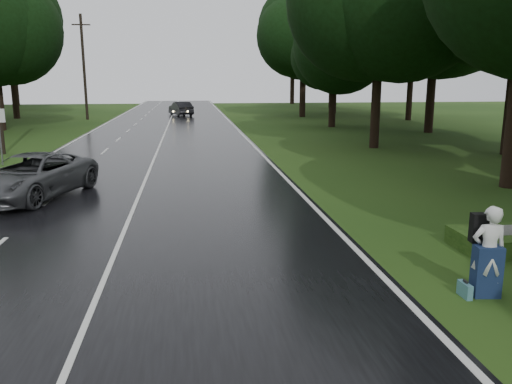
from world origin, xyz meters
TOP-DOWN VIEW (x-y plane):
  - ground at (0.00, 0.00)m, footprint 160.00×160.00m
  - road at (0.00, 20.00)m, footprint 12.00×140.00m
  - lane_center at (0.00, 20.00)m, footprint 0.12×140.00m
  - grey_car at (-3.67, 8.07)m, footprint 4.18×6.02m
  - far_car at (1.00, 49.14)m, footprint 2.96×5.01m
  - hitchhiker at (7.43, -1.73)m, footprint 0.70×0.65m
  - suitcase at (7.02, -1.75)m, footprint 0.12×0.40m
  - culvert at (9.41, 0.79)m, footprint 1.23×0.62m
  - utility_pole_mid at (-8.50, 19.77)m, footprint 1.80×0.28m
  - utility_pole_far at (-8.50, 44.96)m, footprint 1.80×0.28m
  - road_sign_b at (-7.20, 15.76)m, footprint 0.65×0.10m
  - tree_left_e at (-13.26, 34.12)m, footprint 8.90×8.90m
  - tree_left_f at (-16.20, 47.51)m, footprint 11.53×11.53m
  - tree_right_c at (14.07, 7.76)m, footprint 9.67×9.67m
  - tree_right_d at (13.01, 19.71)m, footprint 9.71×9.71m
  - tree_right_e at (14.25, 33.68)m, footprint 7.30×7.30m
  - tree_right_f at (14.32, 45.96)m, footprint 10.07×10.07m

SIDE VIEW (x-z plane):
  - ground at x=0.00m, z-range 0.00..0.00m
  - culvert at x=9.41m, z-range -0.31..0.31m
  - utility_pole_mid at x=-8.50m, z-range -5.17..5.17m
  - utility_pole_far at x=-8.50m, z-range -5.20..5.20m
  - road_sign_b at x=-7.20m, z-range -1.36..1.36m
  - tree_left_e at x=-13.26m, z-range -6.95..6.95m
  - tree_left_f at x=-16.20m, z-range -9.01..9.01m
  - tree_right_c at x=14.07m, z-range -7.56..7.56m
  - tree_right_d at x=13.01m, z-range -7.59..7.59m
  - tree_right_e at x=14.25m, z-range -5.70..5.70m
  - tree_right_f at x=14.32m, z-range -7.87..7.87m
  - road at x=0.00m, z-range 0.00..0.04m
  - lane_center at x=0.00m, z-range 0.04..0.05m
  - suitcase at x=7.02m, z-range 0.00..0.29m
  - grey_car at x=-3.67m, z-range 0.04..1.57m
  - far_car at x=1.00m, z-range 0.04..1.60m
  - hitchhiker at x=7.43m, z-range -0.07..1.74m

